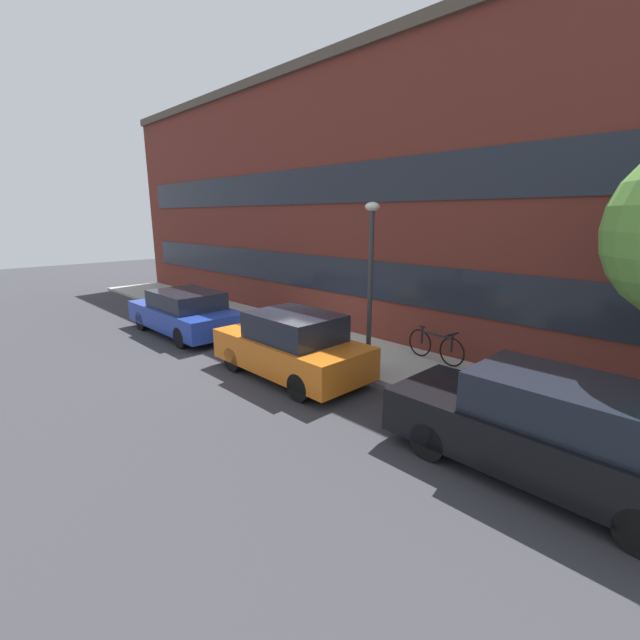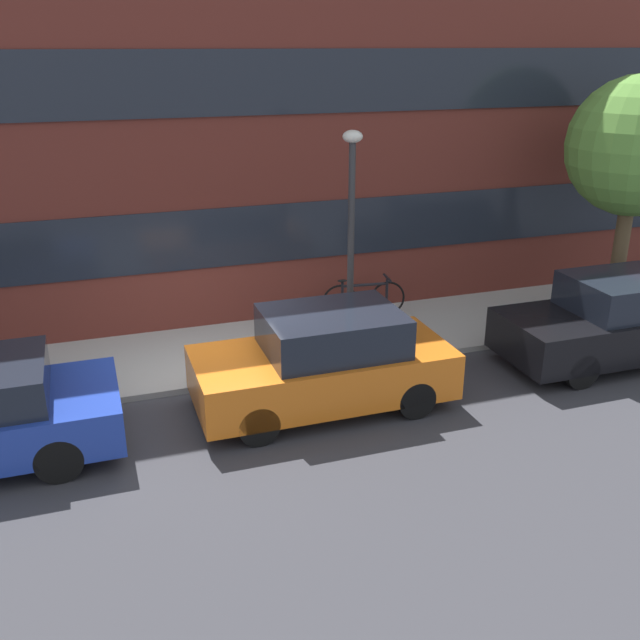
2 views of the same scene
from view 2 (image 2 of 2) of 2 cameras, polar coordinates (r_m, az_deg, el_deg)
ground_plane at (r=11.51m, az=-8.26°, el=-5.53°), size 56.00×56.00×0.00m
sidewalk_strip at (r=12.63m, az=-9.37°, el=-2.82°), size 28.00×2.55×0.10m
rowhouse_facade at (r=13.29m, az=-11.78°, el=16.37°), size 28.00×1.02×8.19m
parked_car_orange at (r=10.60m, az=0.39°, el=-3.36°), size 3.81×1.72×1.50m
parked_car_black at (r=13.27m, az=23.13°, el=0.06°), size 4.28×1.66×1.50m
bicycle at (r=13.93m, az=3.55°, el=1.77°), size 1.66×0.44×0.81m
street_tree at (r=14.61m, az=23.99°, el=12.51°), size 2.55×2.55×4.56m
lamp_post at (r=11.71m, az=2.52°, el=8.21°), size 0.32×0.32×3.78m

